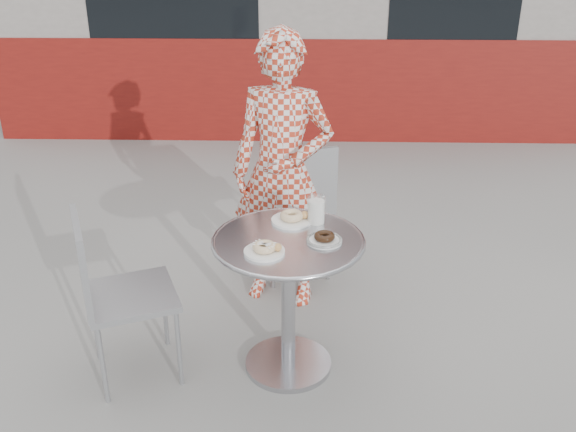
{
  "coord_description": "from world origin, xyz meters",
  "views": [
    {
      "loc": [
        0.04,
        -2.55,
        2.03
      ],
      "look_at": [
        -0.03,
        0.13,
        0.78
      ],
      "focal_mm": 40.0,
      "sensor_mm": 36.0,
      "label": 1
    }
  ],
  "objects_px": {
    "plate_far": "(292,218)",
    "milk_cup": "(316,210)",
    "chair_far": "(293,233)",
    "chair_left": "(132,327)",
    "bistro_table": "(288,272)",
    "plate_checker": "(324,239)",
    "plate_near": "(265,249)",
    "seated_person": "(282,173)"
  },
  "relations": [
    {
      "from": "chair_left",
      "to": "plate_near",
      "type": "distance_m",
      "value": 0.8
    },
    {
      "from": "chair_far",
      "to": "chair_left",
      "type": "distance_m",
      "value": 1.26
    },
    {
      "from": "plate_near",
      "to": "chair_left",
      "type": "bearing_deg",
      "value": 173.8
    },
    {
      "from": "bistro_table",
      "to": "plate_checker",
      "type": "height_order",
      "value": "plate_checker"
    },
    {
      "from": "bistro_table",
      "to": "plate_far",
      "type": "height_order",
      "value": "plate_far"
    },
    {
      "from": "bistro_table",
      "to": "plate_near",
      "type": "distance_m",
      "value": 0.25
    },
    {
      "from": "seated_person",
      "to": "plate_near",
      "type": "bearing_deg",
      "value": -79.94
    },
    {
      "from": "plate_near",
      "to": "milk_cup",
      "type": "xyz_separation_m",
      "value": [
        0.22,
        0.31,
        0.04
      ]
    },
    {
      "from": "plate_near",
      "to": "plate_checker",
      "type": "bearing_deg",
      "value": 23.69
    },
    {
      "from": "bistro_table",
      "to": "plate_checker",
      "type": "bearing_deg",
      "value": -7.08
    },
    {
      "from": "plate_checker",
      "to": "milk_cup",
      "type": "bearing_deg",
      "value": 99.89
    },
    {
      "from": "bistro_table",
      "to": "chair_far",
      "type": "relative_size",
      "value": 0.82
    },
    {
      "from": "plate_far",
      "to": "milk_cup",
      "type": "relative_size",
      "value": 1.43
    },
    {
      "from": "chair_left",
      "to": "plate_checker",
      "type": "relative_size",
      "value": 5.2
    },
    {
      "from": "plate_checker",
      "to": "milk_cup",
      "type": "height_order",
      "value": "milk_cup"
    },
    {
      "from": "plate_near",
      "to": "plate_checker",
      "type": "distance_m",
      "value": 0.28
    },
    {
      "from": "chair_far",
      "to": "plate_far",
      "type": "distance_m",
      "value": 0.9
    },
    {
      "from": "bistro_table",
      "to": "milk_cup",
      "type": "relative_size",
      "value": 5.25
    },
    {
      "from": "milk_cup",
      "to": "plate_near",
      "type": "bearing_deg",
      "value": -125.79
    },
    {
      "from": "plate_far",
      "to": "milk_cup",
      "type": "bearing_deg",
      "value": -3.77
    },
    {
      "from": "plate_far",
      "to": "plate_checker",
      "type": "xyz_separation_m",
      "value": [
        0.15,
        -0.21,
        -0.01
      ]
    },
    {
      "from": "chair_left",
      "to": "plate_checker",
      "type": "xyz_separation_m",
      "value": [
        0.91,
        0.04,
        0.46
      ]
    },
    {
      "from": "chair_left",
      "to": "plate_far",
      "type": "height_order",
      "value": "chair_left"
    },
    {
      "from": "plate_near",
      "to": "milk_cup",
      "type": "bearing_deg",
      "value": 54.21
    },
    {
      "from": "plate_near",
      "to": "plate_checker",
      "type": "relative_size",
      "value": 1.1
    },
    {
      "from": "chair_left",
      "to": "plate_checker",
      "type": "bearing_deg",
      "value": -109.68
    },
    {
      "from": "chair_left",
      "to": "plate_checker",
      "type": "height_order",
      "value": "chair_left"
    },
    {
      "from": "plate_near",
      "to": "seated_person",
      "type": "bearing_deg",
      "value": 86.72
    },
    {
      "from": "bistro_table",
      "to": "chair_left",
      "type": "distance_m",
      "value": 0.8
    },
    {
      "from": "bistro_table",
      "to": "chair_far",
      "type": "bearing_deg",
      "value": 89.78
    },
    {
      "from": "chair_far",
      "to": "plate_checker",
      "type": "distance_m",
      "value": 1.09
    },
    {
      "from": "chair_left",
      "to": "seated_person",
      "type": "height_order",
      "value": "seated_person"
    },
    {
      "from": "plate_far",
      "to": "plate_checker",
      "type": "bearing_deg",
      "value": -54.26
    },
    {
      "from": "chair_far",
      "to": "chair_left",
      "type": "height_order",
      "value": "chair_far"
    },
    {
      "from": "seated_person",
      "to": "plate_far",
      "type": "height_order",
      "value": "seated_person"
    },
    {
      "from": "chair_far",
      "to": "plate_far",
      "type": "height_order",
      "value": "chair_far"
    },
    {
      "from": "chair_left",
      "to": "seated_person",
      "type": "distance_m",
      "value": 1.13
    },
    {
      "from": "bistro_table",
      "to": "plate_near",
      "type": "xyz_separation_m",
      "value": [
        -0.1,
        -0.13,
        0.19
      ]
    },
    {
      "from": "bistro_table",
      "to": "plate_near",
      "type": "bearing_deg",
      "value": -125.99
    },
    {
      "from": "milk_cup",
      "to": "seated_person",
      "type": "bearing_deg",
      "value": 109.86
    },
    {
      "from": "plate_far",
      "to": "bistro_table",
      "type": "bearing_deg",
      "value": -94.36
    },
    {
      "from": "chair_left",
      "to": "bistro_table",
      "type": "bearing_deg",
      "value": -107.54
    }
  ]
}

